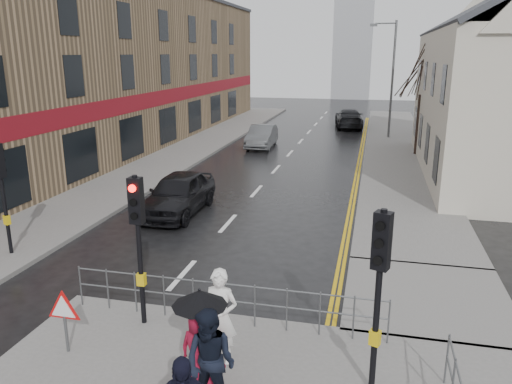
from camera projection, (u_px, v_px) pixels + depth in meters
The scene contains 20 objects.
ground at pixel (132, 331), 11.10m from camera, with size 120.00×120.00×0.00m, color black.
left_pavement at pixel (201, 143), 34.08m from camera, with size 4.00×44.00×0.14m, color #605E5B.
right_pavement at pixel (397, 145), 33.06m from camera, with size 4.00×40.00×0.14m, color #605E5B.
pavement_bridge_right at pixel (427, 298), 12.44m from camera, with size 4.00×4.20×0.14m, color #605E5B.
building_left_terrace at pixel (115, 68), 33.04m from camera, with size 8.00×42.00×10.00m, color #8F7352.
church_tower at pixel (354, 30), 66.45m from camera, with size 5.00×5.00×18.00m, color #999BA1.
traffic_signal_near_left at pixel (138, 225), 10.58m from camera, with size 0.28×0.27×3.40m.
traffic_signal_near_right at pixel (380, 271), 8.34m from camera, with size 0.34×0.33×3.40m.
traffic_signal_far_left at pixel (1, 178), 14.48m from camera, with size 0.34×0.33×3.40m.
guard_railing_front at pixel (223, 293), 10.99m from camera, with size 7.14×0.04×1.00m.
warning_sign at pixel (64, 311), 9.86m from camera, with size 0.80×0.07×1.35m.
street_lamp at pixel (390, 72), 34.78m from camera, with size 1.83×0.25×8.00m.
tree_near at pixel (423, 68), 28.66m from camera, with size 2.40×2.40×6.58m.
tree_far at pixel (420, 75), 36.24m from camera, with size 2.40×2.40×5.64m.
pedestrian_a at pixel (220, 316), 9.57m from camera, with size 0.70×0.46×1.91m, color white.
pedestrian_b at pixel (211, 363), 8.18m from camera, with size 0.90×0.70×1.86m, color black.
pedestrian_with_umbrella at pixel (201, 338), 8.55m from camera, with size 0.96×0.96×2.01m.
car_parked at pixel (178, 193), 19.11m from camera, with size 1.85×4.59×1.56m, color black.
car_mid at pixel (262, 136), 32.62m from camera, with size 1.52×4.35×1.43m, color #474A4C.
car_far at pixel (349, 118), 41.26m from camera, with size 2.15×5.29×1.54m, color black.
Camera 1 is at (4.96, -8.95, 5.97)m, focal length 35.00 mm.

